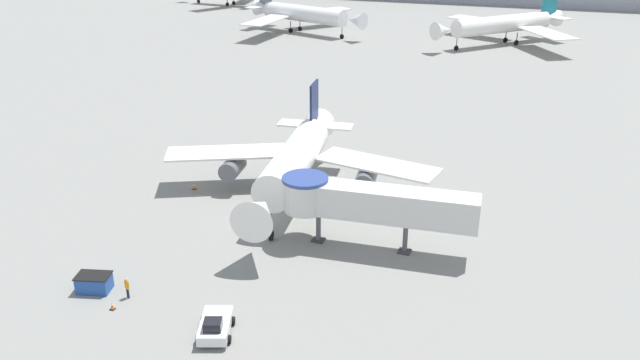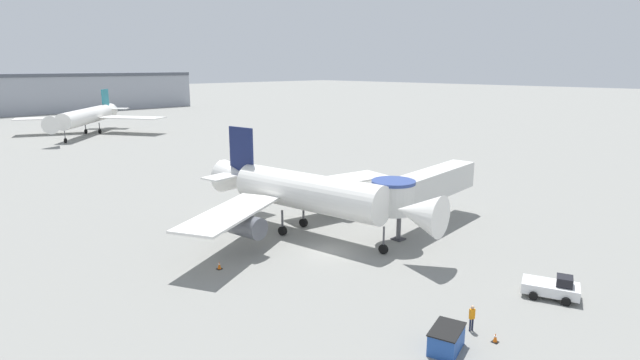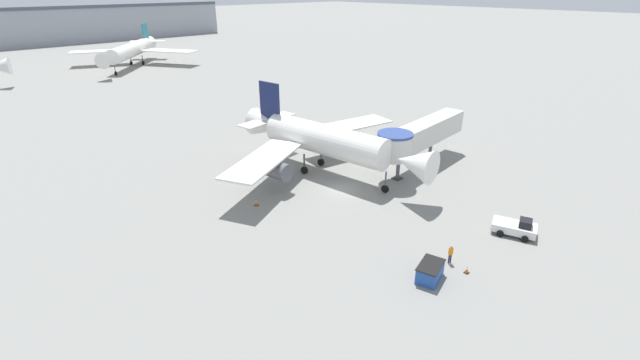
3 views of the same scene
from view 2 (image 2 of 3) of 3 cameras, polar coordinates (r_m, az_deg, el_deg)
ground_plane at (r=45.78m, az=1.12°, el=-8.19°), size 800.00×800.00×0.00m
main_airplane at (r=49.24m, az=-1.80°, el=-1.45°), size 29.28×26.41×10.11m
jet_bridge at (r=51.54m, az=11.46°, el=-0.88°), size 17.16×4.63×6.11m
pushback_tug_white at (r=40.79m, az=24.99°, el=-11.06°), size 3.25×4.33×1.72m
service_container_blue at (r=31.83m, az=14.24°, el=-17.22°), size 2.99×2.31×1.40m
traffic_cone_apron_front at (r=33.62m, az=19.41°, el=-16.64°), size 0.38×0.38×0.63m
traffic_cone_port_wing at (r=42.76m, az=-11.44°, el=-9.53°), size 0.43×0.43×0.71m
ground_crew_marshaller at (r=34.09m, az=16.97°, el=-14.68°), size 0.39×0.32×1.75m
background_jet_teal_tail at (r=134.58m, az=-25.04°, el=6.63°), size 29.90×31.13×10.46m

